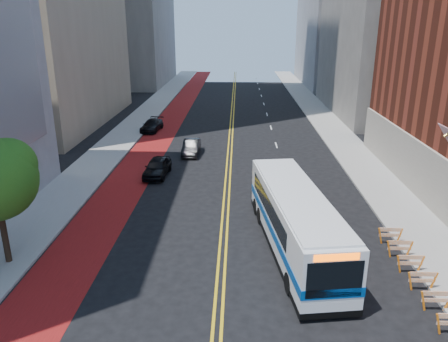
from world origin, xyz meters
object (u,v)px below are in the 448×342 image
at_px(transit_bus, 295,219).
at_px(car_b, 191,147).
at_px(car_c, 152,125).
at_px(car_a, 157,167).

relative_size(transit_bus, car_b, 3.03).
xyz_separation_m(car_b, car_c, (-5.61, 9.28, -0.04)).
distance_m(transit_bus, car_b, 19.97).
distance_m(car_a, car_c, 16.00).
height_order(transit_bus, car_c, transit_bus).
height_order(transit_bus, car_a, transit_bus).
bearing_deg(car_b, car_a, -108.35).
height_order(car_a, car_c, car_a).
xyz_separation_m(transit_bus, car_a, (-9.86, 12.05, -1.07)).
bearing_deg(car_c, car_a, -70.95).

